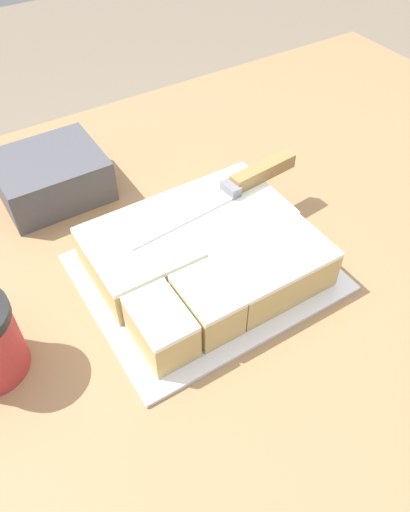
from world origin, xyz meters
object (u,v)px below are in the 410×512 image
(cake_board, at_px, (205,272))
(cake, at_px, (206,254))
(knife, at_px, (245,181))
(storage_box, at_px, (51,176))

(cake_board, distance_m, cake, 0.03)
(cake_board, xyz_separation_m, knife, (0.11, 0.07, 0.07))
(cake_board, distance_m, knife, 0.15)
(cake, relative_size, storage_box, 1.74)
(cake_board, relative_size, cake, 1.15)
(cake, distance_m, storage_box, 0.30)
(cake_board, xyz_separation_m, cake, (0.00, 0.00, 0.03))
(cake, distance_m, knife, 0.13)
(knife, height_order, storage_box, knife)
(cake, xyz_separation_m, knife, (0.11, 0.06, 0.04))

